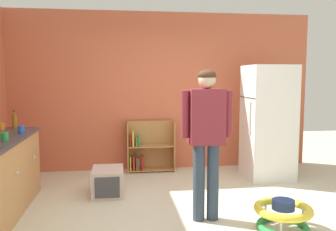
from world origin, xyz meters
name	(u,v)px	position (x,y,z in m)	size (l,w,h in m)	color
ground_plane	(189,218)	(0.00, 0.00, 0.00)	(12.00, 12.00, 0.00)	beige
back_wall	(164,91)	(0.00, 2.33, 1.35)	(5.20, 0.06, 2.70)	#CC6444
refrigerator	(268,122)	(1.55, 1.47, 0.89)	(0.73, 0.68, 1.78)	white
bookshelf	(147,150)	(-0.30, 2.15, 0.37)	(0.80, 0.28, 0.85)	#B87A42
standing_person	(206,131)	(0.17, -0.06, 1.00)	(0.57, 0.22, 1.68)	#313F51
baby_walker	(283,215)	(0.91, -0.42, 0.16)	(0.60, 0.60, 0.32)	#288D44
pet_carrier	(108,182)	(-0.94, 0.97, 0.18)	(0.42, 0.55, 0.36)	beige
amber_bottle	(15,121)	(-2.19, 1.23, 1.00)	(0.07, 0.07, 0.25)	#9E661E
orange_cup	(1,126)	(-2.31, 1.09, 0.95)	(0.08, 0.08, 0.10)	orange
green_cup	(5,137)	(-2.01, 0.22, 0.95)	(0.08, 0.08, 0.10)	green
blue_cup	(21,130)	(-1.98, 0.76, 0.95)	(0.08, 0.08, 0.10)	blue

